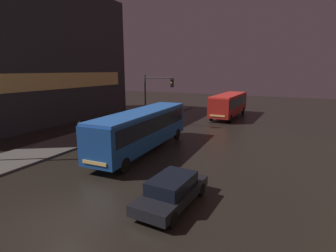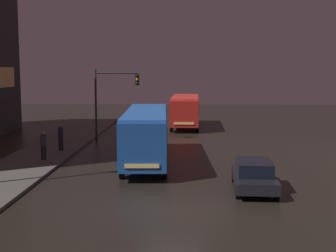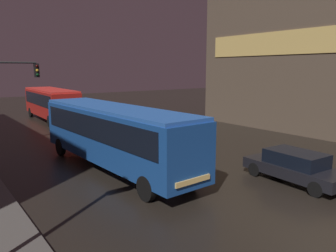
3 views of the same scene
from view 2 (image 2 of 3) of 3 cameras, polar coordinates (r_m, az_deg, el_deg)
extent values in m
plane|color=black|center=(19.21, 0.95, -10.22)|extent=(120.00, 120.00, 0.00)
cube|color=#56514C|center=(30.34, -16.09, -4.02)|extent=(4.00, 48.00, 0.15)
cube|color=#194793|center=(28.66, -2.66, -0.90)|extent=(2.88, 11.63, 2.49)
cube|color=black|center=(28.60, -2.67, 0.08)|extent=(2.90, 10.71, 1.10)
cube|color=blue|center=(28.51, -2.68, 1.74)|extent=(2.82, 11.40, 0.16)
cube|color=#F4CC72|center=(23.09, -3.20, -4.89)|extent=(1.71, 0.16, 0.20)
cylinder|color=black|center=(24.55, -0.41, -5.26)|extent=(0.29, 1.01, 1.00)
cylinder|color=black|center=(24.65, -5.65, -5.24)|extent=(0.29, 1.01, 1.00)
cylinder|color=black|center=(33.15, -0.43, -2.11)|extent=(0.29, 1.01, 1.00)
cylinder|color=black|center=(33.23, -4.30, -2.11)|extent=(0.29, 1.01, 1.00)
cube|color=#AD1E19|center=(46.45, 2.12, 1.97)|extent=(2.90, 10.04, 2.38)
cube|color=black|center=(46.41, 2.12, 2.51)|extent=(2.93, 9.25, 1.10)
cube|color=red|center=(46.36, 2.12, 3.54)|extent=(2.84, 9.84, 0.16)
cube|color=#F4CC72|center=(41.55, 1.95, 0.32)|extent=(1.82, 0.16, 0.20)
cylinder|color=black|center=(43.00, 3.59, -0.08)|extent=(0.28, 1.01, 1.00)
cylinder|color=black|center=(43.06, 0.41, -0.06)|extent=(0.28, 1.01, 1.00)
cylinder|color=black|center=(50.12, 3.57, 0.89)|extent=(0.28, 1.01, 1.00)
cylinder|color=black|center=(50.17, 0.84, 0.91)|extent=(0.28, 1.01, 1.00)
cube|color=black|center=(22.56, 10.43, -6.32)|extent=(2.10, 4.64, 0.50)
cube|color=black|center=(22.44, 10.46, -4.94)|extent=(1.71, 2.58, 0.61)
cylinder|color=black|center=(21.20, 13.14, -7.87)|extent=(0.23, 0.65, 0.64)
cylinder|color=black|center=(21.02, 8.51, -7.89)|extent=(0.23, 0.65, 0.64)
cylinder|color=black|center=(24.23, 12.07, -6.00)|extent=(0.23, 0.65, 0.64)
cylinder|color=black|center=(24.07, 8.03, -6.00)|extent=(0.23, 0.65, 0.64)
cylinder|color=black|center=(32.98, -13.07, -2.19)|extent=(0.14, 0.14, 0.86)
cylinder|color=black|center=(32.94, -12.77, -2.20)|extent=(0.14, 0.14, 0.86)
cylinder|color=#1E283D|center=(32.85, -12.96, -0.84)|extent=(0.46, 0.46, 0.71)
sphere|color=#8C664C|center=(32.79, -12.98, -0.03)|extent=(0.22, 0.22, 0.22)
cylinder|color=black|center=(29.86, -15.08, -3.19)|extent=(0.14, 0.14, 0.84)
cylinder|color=black|center=(29.81, -14.75, -3.20)|extent=(0.14, 0.14, 0.84)
cylinder|color=#333338|center=(29.72, -14.96, -1.73)|extent=(0.50, 0.50, 0.70)
sphere|color=#8C664C|center=(29.65, -14.99, -0.84)|extent=(0.22, 0.22, 0.22)
cylinder|color=#2D2D2D|center=(37.20, -8.78, 2.45)|extent=(0.16, 0.16, 5.73)
cylinder|color=#2D2D2D|center=(36.84, -6.33, 6.44)|extent=(3.27, 0.12, 0.12)
cube|color=black|center=(36.65, -3.78, 5.68)|extent=(0.30, 0.24, 0.90)
sphere|color=#390706|center=(36.51, -3.81, 6.12)|extent=(0.18, 0.18, 0.18)
sphere|color=gold|center=(36.51, -3.80, 5.68)|extent=(0.18, 0.18, 0.18)
sphere|color=black|center=(36.52, -3.80, 5.24)|extent=(0.18, 0.18, 0.18)
camera|label=1|loc=(14.07, 37.86, 8.08)|focal=28.00mm
camera|label=3|loc=(16.84, -33.19, 3.70)|focal=35.00mm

